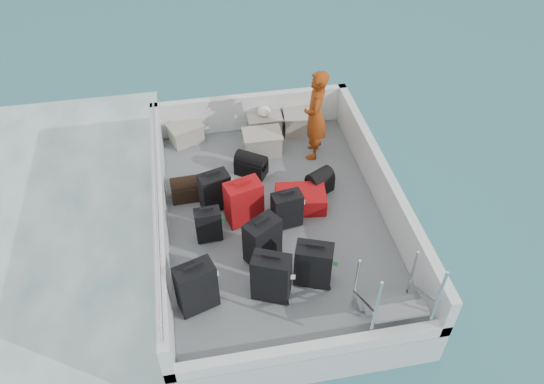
{
  "coord_description": "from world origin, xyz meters",
  "views": [
    {
      "loc": [
        -1.11,
        -5.72,
        6.57
      ],
      "look_at": [
        -0.02,
        0.16,
        1.0
      ],
      "focal_mm": 35.0,
      "sensor_mm": 36.0,
      "label": 1
    }
  ],
  "objects_px": {
    "suitcase_0": "(196,288)",
    "suitcase_7": "(287,210)",
    "suitcase_8": "(300,199)",
    "suitcase_4": "(262,241)",
    "suitcase_6": "(314,265)",
    "suitcase_5": "(244,203)",
    "suitcase_3": "(271,278)",
    "suitcase_2": "(215,191)",
    "passenger": "(315,116)",
    "crate_3": "(301,123)",
    "suitcase_1": "(208,225)",
    "crate_2": "(264,125)",
    "crate_0": "(186,134)",
    "crate_1": "(262,143)"
  },
  "relations": [
    {
      "from": "suitcase_8",
      "to": "suitcase_6",
      "type": "bearing_deg",
      "value": -178.82
    },
    {
      "from": "crate_0",
      "to": "suitcase_2",
      "type": "bearing_deg",
      "value": -79.08
    },
    {
      "from": "suitcase_2",
      "to": "crate_1",
      "type": "bearing_deg",
      "value": 36.16
    },
    {
      "from": "suitcase_3",
      "to": "suitcase_4",
      "type": "bearing_deg",
      "value": 113.4
    },
    {
      "from": "suitcase_8",
      "to": "suitcase_4",
      "type": "bearing_deg",
      "value": 147.99
    },
    {
      "from": "suitcase_2",
      "to": "suitcase_8",
      "type": "relative_size",
      "value": 0.84
    },
    {
      "from": "suitcase_5",
      "to": "suitcase_7",
      "type": "bearing_deg",
      "value": -34.33
    },
    {
      "from": "suitcase_8",
      "to": "crate_1",
      "type": "height_order",
      "value": "crate_1"
    },
    {
      "from": "suitcase_7",
      "to": "crate_3",
      "type": "relative_size",
      "value": 0.99
    },
    {
      "from": "suitcase_4",
      "to": "crate_3",
      "type": "xyz_separation_m",
      "value": [
        1.23,
        2.91,
        -0.18
      ]
    },
    {
      "from": "crate_1",
      "to": "suitcase_8",
      "type": "bearing_deg",
      "value": -76.57
    },
    {
      "from": "suitcase_0",
      "to": "suitcase_7",
      "type": "relative_size",
      "value": 1.26
    },
    {
      "from": "suitcase_1",
      "to": "crate_3",
      "type": "relative_size",
      "value": 0.91
    },
    {
      "from": "suitcase_4",
      "to": "crate_1",
      "type": "xyz_separation_m",
      "value": [
        0.41,
        2.43,
        -0.17
      ]
    },
    {
      "from": "suitcase_4",
      "to": "crate_3",
      "type": "height_order",
      "value": "suitcase_4"
    },
    {
      "from": "suitcase_0",
      "to": "passenger",
      "type": "bearing_deg",
      "value": 33.59
    },
    {
      "from": "suitcase_5",
      "to": "suitcase_6",
      "type": "height_order",
      "value": "suitcase_5"
    },
    {
      "from": "suitcase_3",
      "to": "crate_3",
      "type": "height_order",
      "value": "suitcase_3"
    },
    {
      "from": "suitcase_4",
      "to": "passenger",
      "type": "relative_size",
      "value": 0.45
    },
    {
      "from": "suitcase_5",
      "to": "suitcase_2",
      "type": "bearing_deg",
      "value": 121.94
    },
    {
      "from": "suitcase_2",
      "to": "suitcase_3",
      "type": "distance_m",
      "value": 1.93
    },
    {
      "from": "suitcase_1",
      "to": "suitcase_0",
      "type": "bearing_deg",
      "value": -105.2
    },
    {
      "from": "suitcase_8",
      "to": "crate_0",
      "type": "relative_size",
      "value": 1.42
    },
    {
      "from": "suitcase_8",
      "to": "crate_2",
      "type": "xyz_separation_m",
      "value": [
        -0.22,
        2.05,
        0.03
      ]
    },
    {
      "from": "suitcase_6",
      "to": "passenger",
      "type": "height_order",
      "value": "passenger"
    },
    {
      "from": "suitcase_6",
      "to": "crate_1",
      "type": "bearing_deg",
      "value": 114.45
    },
    {
      "from": "suitcase_6",
      "to": "suitcase_7",
      "type": "distance_m",
      "value": 1.14
    },
    {
      "from": "suitcase_6",
      "to": "suitcase_3",
      "type": "bearing_deg",
      "value": -147.08
    },
    {
      "from": "suitcase_3",
      "to": "suitcase_6",
      "type": "xyz_separation_m",
      "value": [
        0.61,
        0.13,
        -0.03
      ]
    },
    {
      "from": "suitcase_1",
      "to": "suitcase_6",
      "type": "relative_size",
      "value": 0.83
    },
    {
      "from": "suitcase_0",
      "to": "suitcase_1",
      "type": "relative_size",
      "value": 1.37
    },
    {
      "from": "suitcase_6",
      "to": "suitcase_7",
      "type": "relative_size",
      "value": 1.11
    },
    {
      "from": "crate_0",
      "to": "suitcase_5",
      "type": "bearing_deg",
      "value": -70.98
    },
    {
      "from": "suitcase_0",
      "to": "suitcase_7",
      "type": "xyz_separation_m",
      "value": [
        1.45,
        1.26,
        -0.08
      ]
    },
    {
      "from": "suitcase_3",
      "to": "suitcase_2",
      "type": "bearing_deg",
      "value": 129.85
    },
    {
      "from": "suitcase_6",
      "to": "crate_0",
      "type": "xyz_separation_m",
      "value": [
        -1.51,
        3.53,
        -0.18
      ]
    },
    {
      "from": "suitcase_6",
      "to": "crate_1",
      "type": "height_order",
      "value": "suitcase_6"
    },
    {
      "from": "passenger",
      "to": "suitcase_1",
      "type": "bearing_deg",
      "value": -32.78
    },
    {
      "from": "suitcase_8",
      "to": "crate_3",
      "type": "height_order",
      "value": "crate_3"
    },
    {
      "from": "suitcase_3",
      "to": "suitcase_7",
      "type": "height_order",
      "value": "suitcase_3"
    },
    {
      "from": "suitcase_5",
      "to": "crate_2",
      "type": "height_order",
      "value": "suitcase_5"
    },
    {
      "from": "crate_2",
      "to": "crate_3",
      "type": "bearing_deg",
      "value": -6.79
    },
    {
      "from": "crate_3",
      "to": "suitcase_4",
      "type": "bearing_deg",
      "value": -112.95
    },
    {
      "from": "suitcase_0",
      "to": "crate_1",
      "type": "relative_size",
      "value": 1.22
    },
    {
      "from": "suitcase_6",
      "to": "crate_3",
      "type": "relative_size",
      "value": 1.1
    },
    {
      "from": "suitcase_0",
      "to": "suitcase_6",
      "type": "bearing_deg",
      "value": -13.63
    },
    {
      "from": "crate_3",
      "to": "suitcase_2",
      "type": "bearing_deg",
      "value": -135.89
    },
    {
      "from": "crate_2",
      "to": "crate_0",
      "type": "bearing_deg",
      "value": 180.0
    },
    {
      "from": "suitcase_7",
      "to": "suitcase_8",
      "type": "xyz_separation_m",
      "value": [
        0.29,
        0.35,
        -0.16
      ]
    },
    {
      "from": "crate_1",
      "to": "passenger",
      "type": "distance_m",
      "value": 1.1
    }
  ]
}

